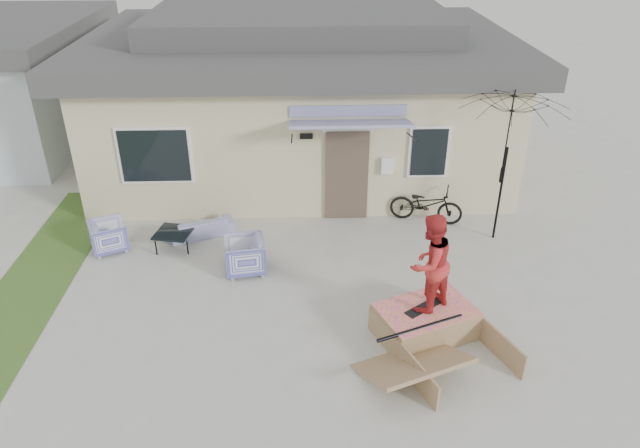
{
  "coord_description": "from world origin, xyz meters",
  "views": [
    {
      "loc": [
        -0.04,
        -7.55,
        6.46
      ],
      "look_at": [
        0.3,
        1.8,
        1.3
      ],
      "focal_mm": 32.97,
      "sensor_mm": 36.0,
      "label": 1
    }
  ],
  "objects_px": {
    "patio_umbrella": "(505,163)",
    "skater": "(430,262)",
    "bicycle": "(426,201)",
    "skate_ramp": "(425,322)",
    "loveseat": "(201,224)",
    "armchair_right": "(245,254)",
    "armchair_left": "(109,234)",
    "coffee_table": "(175,239)",
    "skateboard": "(425,306)"
  },
  "relations": [
    {
      "from": "armchair_right",
      "to": "coffee_table",
      "type": "relative_size",
      "value": 1.09
    },
    {
      "from": "coffee_table",
      "to": "armchair_right",
      "type": "bearing_deg",
      "value": -32.15
    },
    {
      "from": "loveseat",
      "to": "skateboard",
      "type": "xyz_separation_m",
      "value": [
        4.23,
        -3.5,
        0.27
      ]
    },
    {
      "from": "skate_ramp",
      "to": "skater",
      "type": "bearing_deg",
      "value": 90.0
    },
    {
      "from": "loveseat",
      "to": "bicycle",
      "type": "relative_size",
      "value": 0.84
    },
    {
      "from": "skate_ramp",
      "to": "patio_umbrella",
      "type": "bearing_deg",
      "value": 34.41
    },
    {
      "from": "loveseat",
      "to": "skateboard",
      "type": "distance_m",
      "value": 5.49
    },
    {
      "from": "patio_umbrella",
      "to": "skater",
      "type": "distance_m",
      "value": 3.83
    },
    {
      "from": "coffee_table",
      "to": "skate_ramp",
      "type": "xyz_separation_m",
      "value": [
        4.75,
        -3.06,
        0.08
      ]
    },
    {
      "from": "armchair_left",
      "to": "patio_umbrella",
      "type": "xyz_separation_m",
      "value": [
        8.22,
        0.21,
        1.39
      ]
    },
    {
      "from": "bicycle",
      "to": "skateboard",
      "type": "relative_size",
      "value": 2.06
    },
    {
      "from": "skateboard",
      "to": "armchair_right",
      "type": "bearing_deg",
      "value": 111.15
    },
    {
      "from": "skate_ramp",
      "to": "skateboard",
      "type": "height_order",
      "value": "skateboard"
    },
    {
      "from": "patio_umbrella",
      "to": "skateboard",
      "type": "distance_m",
      "value": 4.0
    },
    {
      "from": "patio_umbrella",
      "to": "armchair_right",
      "type": "bearing_deg",
      "value": -168.02
    },
    {
      "from": "skate_ramp",
      "to": "skater",
      "type": "relative_size",
      "value": 1.22
    },
    {
      "from": "bicycle",
      "to": "patio_umbrella",
      "type": "bearing_deg",
      "value": -103.16
    },
    {
      "from": "bicycle",
      "to": "skater",
      "type": "relative_size",
      "value": 0.96
    },
    {
      "from": "patio_umbrella",
      "to": "skater",
      "type": "bearing_deg",
      "value": -124.4
    },
    {
      "from": "skateboard",
      "to": "skater",
      "type": "distance_m",
      "value": 0.88
    },
    {
      "from": "loveseat",
      "to": "skate_ramp",
      "type": "relative_size",
      "value": 0.67
    },
    {
      "from": "armchair_right",
      "to": "skater",
      "type": "height_order",
      "value": "skater"
    },
    {
      "from": "armchair_left",
      "to": "bicycle",
      "type": "distance_m",
      "value": 6.93
    },
    {
      "from": "loveseat",
      "to": "skate_ramp",
      "type": "xyz_separation_m",
      "value": [
        4.24,
        -3.55,
        -0.01
      ]
    },
    {
      "from": "bicycle",
      "to": "armchair_left",
      "type": "bearing_deg",
      "value": 115.54
    },
    {
      "from": "armchair_left",
      "to": "patio_umbrella",
      "type": "distance_m",
      "value": 8.33
    },
    {
      "from": "armchair_left",
      "to": "skater",
      "type": "bearing_deg",
      "value": -140.77
    },
    {
      "from": "skateboard",
      "to": "bicycle",
      "type": "bearing_deg",
      "value": 42.33
    },
    {
      "from": "armchair_left",
      "to": "patio_umbrella",
      "type": "relative_size",
      "value": 0.27
    },
    {
      "from": "armchair_right",
      "to": "skateboard",
      "type": "xyz_separation_m",
      "value": [
        3.16,
        -2.02,
        0.15
      ]
    },
    {
      "from": "coffee_table",
      "to": "skate_ramp",
      "type": "relative_size",
      "value": 0.35
    },
    {
      "from": "bicycle",
      "to": "skate_ramp",
      "type": "bearing_deg",
      "value": -173.86
    },
    {
      "from": "skateboard",
      "to": "patio_umbrella",
      "type": "bearing_deg",
      "value": 19.39
    },
    {
      "from": "bicycle",
      "to": "skate_ramp",
      "type": "height_order",
      "value": "bicycle"
    },
    {
      "from": "armchair_left",
      "to": "skate_ramp",
      "type": "distance_m",
      "value": 6.77
    },
    {
      "from": "armchair_left",
      "to": "armchair_right",
      "type": "distance_m",
      "value": 3.04
    },
    {
      "from": "armchair_right",
      "to": "coffee_table",
      "type": "bearing_deg",
      "value": -130.87
    },
    {
      "from": "coffee_table",
      "to": "armchair_left",
      "type": "bearing_deg",
      "value": -176.98
    },
    {
      "from": "coffee_table",
      "to": "skateboard",
      "type": "height_order",
      "value": "skateboard"
    },
    {
      "from": "loveseat",
      "to": "armchair_left",
      "type": "height_order",
      "value": "armchair_left"
    },
    {
      "from": "patio_umbrella",
      "to": "loveseat",
      "type": "bearing_deg",
      "value": 176.84
    },
    {
      "from": "armchair_right",
      "to": "coffee_table",
      "type": "height_order",
      "value": "armchair_right"
    },
    {
      "from": "patio_umbrella",
      "to": "skate_ramp",
      "type": "height_order",
      "value": "patio_umbrella"
    },
    {
      "from": "loveseat",
      "to": "armchair_right",
      "type": "height_order",
      "value": "armchair_right"
    },
    {
      "from": "loveseat",
      "to": "armchair_right",
      "type": "relative_size",
      "value": 1.76
    },
    {
      "from": "bicycle",
      "to": "loveseat",
      "type": "bearing_deg",
      "value": 112.24
    },
    {
      "from": "loveseat",
      "to": "coffee_table",
      "type": "distance_m",
      "value": 0.71
    },
    {
      "from": "armchair_left",
      "to": "armchair_right",
      "type": "height_order",
      "value": "armchair_right"
    },
    {
      "from": "coffee_table",
      "to": "bicycle",
      "type": "bearing_deg",
      "value": 9.6
    },
    {
      "from": "patio_umbrella",
      "to": "skateboard",
      "type": "relative_size",
      "value": 3.39
    }
  ]
}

